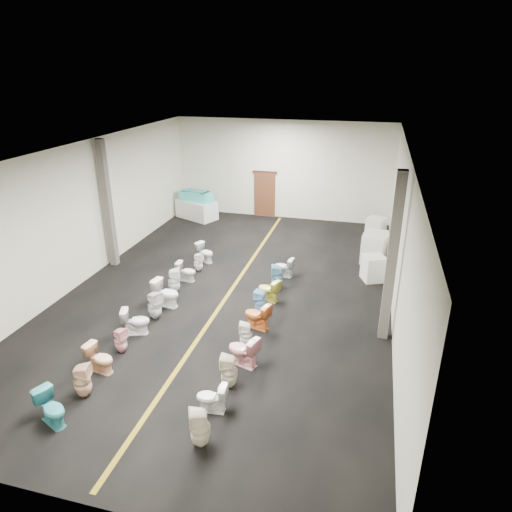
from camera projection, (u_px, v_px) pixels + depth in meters
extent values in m
plane|color=black|center=(231.00, 291.00, 14.70)|extent=(16.00, 16.00, 0.00)
plane|color=black|center=(227.00, 150.00, 12.95)|extent=(16.00, 16.00, 0.00)
plane|color=beige|center=(282.00, 170.00, 20.96)|extent=(10.00, 0.00, 10.00)
plane|color=beige|center=(63.00, 396.00, 6.69)|extent=(10.00, 0.00, 10.00)
plane|color=beige|center=(84.00, 212.00, 14.99)|extent=(0.00, 16.00, 16.00)
plane|color=beige|center=(401.00, 240.00, 12.66)|extent=(0.00, 16.00, 16.00)
cube|color=olive|center=(231.00, 291.00, 14.70)|extent=(0.12, 15.60, 0.01)
cube|color=#562D19|center=(265.00, 195.00, 21.56)|extent=(1.00, 0.10, 2.10)
cube|color=#331C11|center=(265.00, 172.00, 21.15)|extent=(1.15, 0.08, 0.10)
cube|color=#59544C|center=(108.00, 205.00, 15.82)|extent=(0.25, 0.25, 4.50)
cube|color=#59544C|center=(392.00, 259.00, 11.38)|extent=(0.25, 0.25, 4.50)
cube|color=silver|center=(197.00, 209.00, 21.50)|extent=(2.15, 1.66, 0.85)
cube|color=#46CABC|center=(196.00, 197.00, 21.25)|extent=(1.32, 0.91, 0.50)
cylinder|color=#46CABC|center=(185.00, 195.00, 21.51)|extent=(0.66, 0.66, 0.50)
cylinder|color=#46CABC|center=(207.00, 198.00, 21.00)|extent=(0.66, 0.66, 0.50)
cube|color=teal|center=(196.00, 192.00, 21.18)|extent=(1.07, 0.67, 0.20)
cube|color=white|center=(373.00, 268.00, 15.29)|extent=(0.88, 0.88, 0.86)
cube|color=silver|center=(375.00, 249.00, 16.54)|extent=(1.00, 1.00, 1.10)
cube|color=white|center=(375.00, 243.00, 17.41)|extent=(0.95, 0.95, 0.89)
cube|color=silver|center=(376.00, 229.00, 18.79)|extent=(0.87, 0.87, 0.95)
imported|color=teal|center=(52.00, 408.00, 9.15)|extent=(0.84, 0.68, 0.75)
imported|color=#E5B790|center=(82.00, 381.00, 9.89)|extent=(0.45, 0.45, 0.82)
imported|color=#F9BC8B|center=(100.00, 358.00, 10.73)|extent=(0.75, 0.50, 0.71)
imported|color=#F3ABB0|center=(121.00, 340.00, 11.45)|extent=(0.39, 0.38, 0.69)
imported|color=white|center=(136.00, 321.00, 12.25)|extent=(0.83, 0.63, 0.75)
imported|color=silver|center=(155.00, 305.00, 12.93)|extent=(0.52, 0.52, 0.86)
imported|color=white|center=(166.00, 293.00, 13.66)|extent=(0.88, 0.58, 0.83)
imported|color=white|center=(174.00, 281.00, 14.44)|extent=(0.49, 0.48, 0.83)
imported|color=white|center=(186.00, 271.00, 15.27)|extent=(0.67, 0.39, 0.67)
imported|color=white|center=(198.00, 262.00, 15.98)|extent=(0.34, 0.34, 0.69)
imported|color=white|center=(205.00, 253.00, 16.76)|extent=(0.80, 0.66, 0.71)
imported|color=beige|center=(200.00, 428.00, 8.59)|extent=(0.51, 0.51, 0.85)
imported|color=white|center=(212.00, 398.00, 9.49)|extent=(0.68, 0.42, 0.67)
imported|color=beige|center=(229.00, 371.00, 10.19)|extent=(0.43, 0.42, 0.82)
imported|color=#F7ABAB|center=(243.00, 351.00, 10.94)|extent=(0.89, 0.67, 0.80)
imported|color=white|center=(246.00, 335.00, 11.66)|extent=(0.38, 0.38, 0.71)
imported|color=orange|center=(257.00, 315.00, 12.51)|extent=(0.84, 0.63, 0.77)
imported|color=#7DBAE5|center=(261.00, 302.00, 13.20)|extent=(0.40, 0.39, 0.76)
imported|color=#E8E050|center=(268.00, 290.00, 13.98)|extent=(0.80, 0.63, 0.72)
imported|color=#74ACD1|center=(277.00, 277.00, 14.68)|extent=(0.46, 0.45, 0.83)
imported|color=silver|center=(284.00, 267.00, 15.58)|extent=(0.73, 0.49, 0.69)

